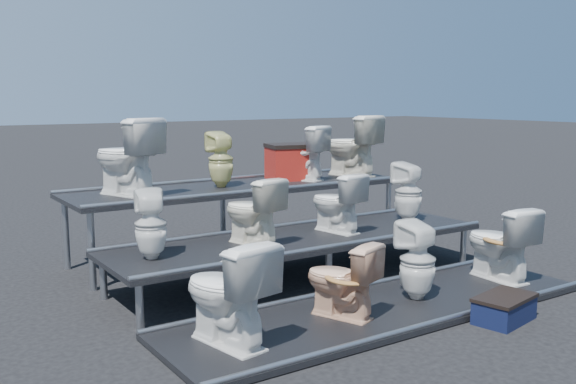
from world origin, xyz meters
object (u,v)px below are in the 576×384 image
toilet_7 (408,192)px  step_stool (504,310)px  toilet_9 (221,159)px  toilet_3 (499,243)px  toilet_11 (351,146)px  toilet_1 (341,279)px  toilet_5 (252,211)px  toilet_2 (417,260)px  toilet_10 (301,153)px  toilet_8 (126,157)px  red_crate (291,164)px  toilet_6 (336,202)px  toilet_4 (151,224)px  toilet_0 (226,292)px

toilet_7 → step_stool: (-0.82, -2.05, -0.71)m
toilet_9 → toilet_3: bearing=126.2°
toilet_3 → toilet_11: (0.15, 2.60, 0.83)m
toilet_1 → toilet_5: toilet_5 is taller
toilet_1 → toilet_2: (0.90, 0.00, 0.04)m
toilet_3 → toilet_10: (-0.68, 2.60, 0.77)m
toilet_3 → toilet_8: toilet_8 is taller
toilet_5 → toilet_8: size_ratio=0.80×
toilet_7 → red_crate: bearing=-73.3°
toilet_2 → toilet_11: (1.31, 2.60, 0.84)m
red_crate → toilet_6: bearing=-90.5°
toilet_8 → step_stool: 4.15m
toilet_5 → toilet_10: (1.49, 1.30, 0.41)m
toilet_5 → toilet_9: bearing=-117.4°
toilet_4 → toilet_10: toilet_10 is taller
toilet_5 → toilet_9: toilet_9 is taller
toilet_2 → red_crate: red_crate is taller
toilet_5 → toilet_11: 2.70m
toilet_7 → toilet_4: bearing=-10.1°
toilet_4 → toilet_6: size_ratio=0.98×
toilet_4 → toilet_3: bearing=174.2°
toilet_0 → toilet_11: toilet_11 is taller
toilet_7 → toilet_10: toilet_10 is taller
toilet_0 → toilet_10: (2.49, 2.60, 0.74)m
toilet_11 → toilet_1: bearing=39.8°
toilet_1 → toilet_5: bearing=-105.8°
toilet_2 → toilet_11: 3.03m
toilet_4 → toilet_2: bearing=164.1°
toilet_6 → toilet_11: size_ratio=0.80×
toilet_4 → toilet_5: bearing=-163.9°
toilet_4 → step_stool: (2.39, -2.05, -0.68)m
toilet_1 → step_stool: toilet_1 is taller
toilet_7 → toilet_10: (-0.65, 1.30, 0.40)m
toilet_4 → toilet_0: bearing=109.4°
toilet_4 → toilet_5: (1.07, 0.00, 0.02)m
toilet_4 → toilet_10: (2.56, 1.30, 0.43)m
red_crate → step_stool: (-0.10, -3.47, -0.97)m
toilet_0 → step_stool: (2.31, -0.75, -0.37)m
toilet_1 → toilet_8: (-0.94, 2.60, 0.89)m
toilet_9 → step_stool: 3.66m
toilet_8 → toilet_10: bearing=160.3°
toilet_10 → toilet_0: bearing=25.5°
toilet_7 → toilet_8: (-2.97, 1.30, 0.47)m
toilet_6 → toilet_7: size_ratio=0.93×
toilet_3 → step_stool: (-0.85, -0.75, -0.35)m
red_crate → step_stool: 3.61m
toilet_6 → toilet_9: toilet_9 is taller
toilet_2 → toilet_4: toilet_4 is taller
toilet_9 → toilet_10: (1.16, 0.00, 0.02)m
toilet_0 → toilet_10: bearing=-143.9°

